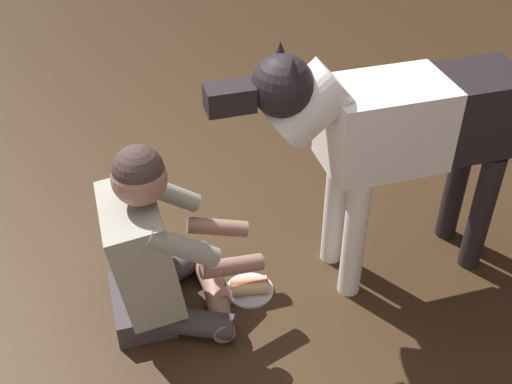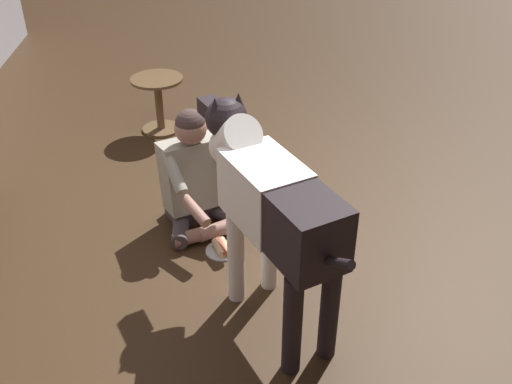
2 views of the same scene
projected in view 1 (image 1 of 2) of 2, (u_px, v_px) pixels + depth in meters
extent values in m
plane|color=#392716|center=(189.00, 249.00, 3.13)|extent=(15.90, 15.90, 0.00)
cube|color=#3E373B|center=(142.00, 304.00, 2.76)|extent=(0.36, 0.41, 0.12)
cylinder|color=#3E373B|center=(173.00, 271.00, 2.91)|extent=(0.35, 0.37, 0.11)
cylinder|color=#996D5E|center=(209.00, 276.00, 2.89)|extent=(0.25, 0.36, 0.09)
cylinder|color=#3E373B|center=(186.00, 322.00, 2.67)|extent=(0.40, 0.12, 0.11)
cylinder|color=#996D5E|center=(218.00, 303.00, 2.76)|extent=(0.21, 0.37, 0.09)
cube|color=gray|center=(141.00, 251.00, 2.58)|extent=(0.41, 0.48, 0.50)
cylinder|color=gray|center=(166.00, 192.00, 2.67)|extent=(0.30, 0.19, 0.24)
cylinder|color=#996D5E|center=(218.00, 227.00, 2.79)|extent=(0.28, 0.14, 0.12)
cylinder|color=gray|center=(182.00, 247.00, 2.40)|extent=(0.30, 0.19, 0.24)
cylinder|color=#996D5E|center=(232.00, 266.00, 2.60)|extent=(0.27, 0.20, 0.12)
sphere|color=#996D5E|center=(139.00, 178.00, 2.38)|extent=(0.21, 0.21, 0.21)
sphere|color=#3F302D|center=(138.00, 170.00, 2.35)|extent=(0.19, 0.19, 0.19)
cylinder|color=white|center=(354.00, 238.00, 2.73)|extent=(0.10, 0.10, 0.60)
cylinder|color=white|center=(335.00, 207.00, 2.90)|extent=(0.10, 0.10, 0.60)
cylinder|color=black|center=(481.00, 213.00, 2.87)|extent=(0.10, 0.10, 0.60)
cylinder|color=black|center=(456.00, 185.00, 3.03)|extent=(0.10, 0.10, 0.60)
cube|color=white|center=(384.00, 124.00, 2.55)|extent=(0.56, 0.48, 0.35)
cube|color=black|center=(467.00, 111.00, 2.63)|extent=(0.50, 0.44, 0.33)
cylinder|color=white|center=(308.00, 104.00, 2.39)|extent=(0.41, 0.34, 0.34)
sphere|color=black|center=(282.00, 86.00, 2.32)|extent=(0.23, 0.23, 0.23)
cube|color=black|center=(230.00, 98.00, 2.28)|extent=(0.20, 0.17, 0.09)
cone|color=black|center=(293.00, 72.00, 2.21)|extent=(0.11, 0.11, 0.11)
cone|color=black|center=(280.00, 55.00, 2.32)|extent=(0.11, 0.11, 0.11)
cylinder|color=silver|center=(249.00, 290.00, 2.90)|extent=(0.22, 0.22, 0.01)
cylinder|color=#E1B281|center=(249.00, 282.00, 2.90)|extent=(0.17, 0.09, 0.05)
cylinder|color=#E1B281|center=(250.00, 289.00, 2.86)|extent=(0.17, 0.09, 0.05)
cylinder|color=#AD523C|center=(249.00, 284.00, 2.88)|extent=(0.17, 0.08, 0.04)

